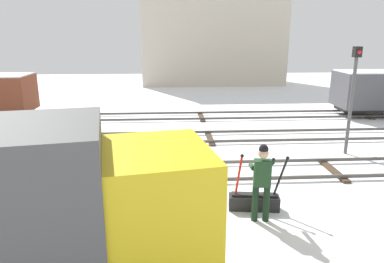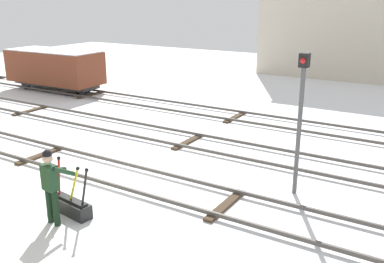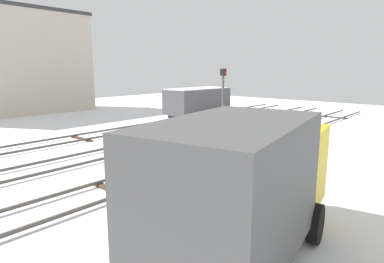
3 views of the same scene
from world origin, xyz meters
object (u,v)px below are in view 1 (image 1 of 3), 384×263
Objects in this scene: switch_lever_frame at (254,200)px; delivery_truck at (23,207)px; signal_post at (353,90)px; rail_worker at (262,178)px.

delivery_truck reaches higher than switch_lever_frame.
delivery_truck is at bearing -139.28° from switch_lever_frame.
switch_lever_frame is 5.38m from delivery_truck.
signal_post is (4.36, 4.04, 2.11)m from switch_lever_frame.
rail_worker reaches higher than switch_lever_frame.
signal_post reaches higher than delivery_truck.
signal_post is at bearing 50.42° from switch_lever_frame.
signal_post is (4.35, 4.58, 1.28)m from rail_worker.
delivery_truck is (-4.34, -2.84, 1.41)m from switch_lever_frame.
switch_lever_frame is 0.77× the size of rail_worker.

